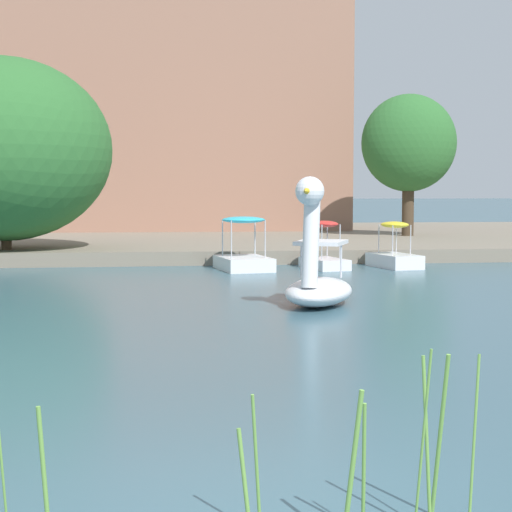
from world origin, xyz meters
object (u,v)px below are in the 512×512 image
object	(u,v)px
pedal_boat_cyan	(244,254)
tree_willow_overhanging	(4,149)
pedal_boat_yellow	(394,255)
pedal_boat_red	(324,254)
swan_boat	(318,277)
tree_sapling_by_fence	(409,144)

from	to	relation	value
pedal_boat_cyan	tree_willow_overhanging	bearing A→B (deg)	156.77
pedal_boat_yellow	tree_willow_overhanging	distance (m)	13.15
pedal_boat_cyan	pedal_boat_red	size ratio (longest dim) A/B	1.21
pedal_boat_red	tree_willow_overhanging	size ratio (longest dim) A/B	0.21
swan_boat	tree_willow_overhanging	distance (m)	14.32
pedal_boat_cyan	pedal_boat_yellow	size ratio (longest dim) A/B	1.10
swan_boat	pedal_boat_cyan	xyz separation A→B (m)	(-0.62, 8.09, -0.12)
pedal_boat_cyan	pedal_boat_yellow	bearing A→B (deg)	2.30
swan_boat	pedal_boat_yellow	world-z (taller)	swan_boat
pedal_boat_red	tree_sapling_by_fence	bearing A→B (deg)	59.75
pedal_boat_yellow	pedal_boat_red	bearing A→B (deg)	-175.61
swan_boat	pedal_boat_red	bearing A→B (deg)	76.86
pedal_boat_cyan	tree_sapling_by_fence	bearing A→B (deg)	50.34
pedal_boat_yellow	tree_willow_overhanging	size ratio (longest dim) A/B	0.23
pedal_boat_red	tree_willow_overhanging	world-z (taller)	tree_willow_overhanging
swan_boat	pedal_boat_red	world-z (taller)	swan_boat
swan_boat	tree_sapling_by_fence	distance (m)	20.26
pedal_boat_cyan	pedal_boat_red	distance (m)	2.52
tree_sapling_by_fence	swan_boat	bearing A→B (deg)	-113.18
swan_boat	tree_sapling_by_fence	bearing A→B (deg)	66.82
pedal_boat_cyan	pedal_boat_yellow	distance (m)	4.80
tree_willow_overhanging	tree_sapling_by_fence	bearing A→B (deg)	23.48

